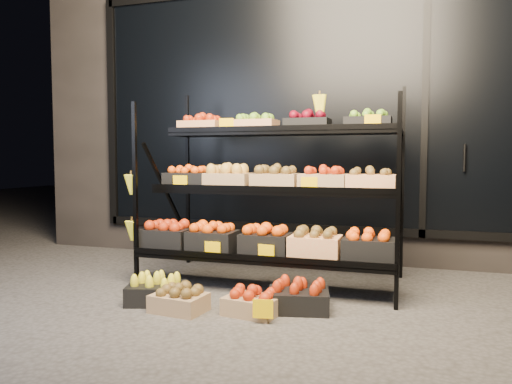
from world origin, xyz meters
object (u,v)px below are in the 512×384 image
(display_rack, at_px, (270,190))
(floor_crate_midleft, at_px, (156,290))
(floor_crate_midright, at_px, (252,302))
(floor_crate_left, at_px, (179,299))

(display_rack, distance_m, floor_crate_midleft, 1.22)
(floor_crate_midleft, height_order, floor_crate_midright, floor_crate_midleft)
(floor_crate_midleft, bearing_deg, floor_crate_midright, -20.40)
(floor_crate_midleft, distance_m, floor_crate_midright, 0.75)
(display_rack, bearing_deg, floor_crate_midleft, -128.60)
(floor_crate_left, distance_m, floor_crate_midleft, 0.28)
(floor_crate_left, height_order, floor_crate_midright, same)
(floor_crate_midleft, xyz_separation_m, floor_crate_midright, (0.75, -0.04, -0.01))
(display_rack, height_order, floor_crate_midright, display_rack)
(floor_crate_midleft, relative_size, floor_crate_midright, 1.21)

